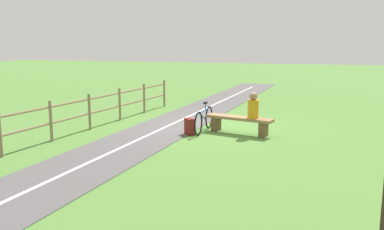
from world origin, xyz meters
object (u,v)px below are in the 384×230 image
at_px(bench, 239,122).
at_px(bicycle, 204,120).
at_px(person_seated, 253,107).
at_px(backpack, 190,127).

distance_m(bench, bicycle, 1.04).
height_order(bench, bicycle, bicycle).
bearing_deg(bench, bicycle, 17.37).
xyz_separation_m(person_seated, backpack, (1.74, 0.44, -0.60)).
bearing_deg(bicycle, backpack, -29.46).
bearing_deg(backpack, bicycle, -120.52).
relative_size(person_seated, backpack, 1.57).
xyz_separation_m(bench, person_seated, (-0.41, 0.10, 0.48)).
distance_m(bench, backpack, 1.44).
height_order(bench, person_seated, person_seated).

